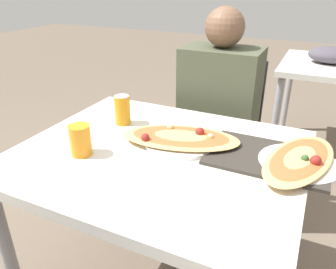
% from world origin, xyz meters
% --- Properties ---
extents(dining_table, '(1.01, 0.84, 0.73)m').
position_xyz_m(dining_table, '(0.00, 0.00, 0.65)').
color(dining_table, silver).
rests_on(dining_table, ground_plane).
extents(chair_far_seated, '(0.40, 0.40, 0.90)m').
position_xyz_m(chair_far_seated, '(0.03, 0.75, 0.50)').
color(chair_far_seated, black).
rests_on(chair_far_seated, ground_plane).
extents(person_seated, '(0.39, 0.28, 1.18)m').
position_xyz_m(person_seated, '(0.03, 0.64, 0.70)').
color(person_seated, '#2D2D38').
rests_on(person_seated, ground_plane).
extents(pizza_main, '(0.48, 0.31, 0.06)m').
position_xyz_m(pizza_main, '(0.04, 0.09, 0.75)').
color(pizza_main, white).
rests_on(pizza_main, dining_table).
extents(soda_can, '(0.07, 0.07, 0.12)m').
position_xyz_m(soda_can, '(-0.25, 0.16, 0.80)').
color(soda_can, orange).
rests_on(soda_can, dining_table).
extents(drink_glass, '(0.08, 0.08, 0.11)m').
position_xyz_m(drink_glass, '(-0.24, -0.14, 0.79)').
color(drink_glass, orange).
rests_on(drink_glass, dining_table).
extents(serving_tray, '(0.40, 0.27, 0.01)m').
position_xyz_m(serving_tray, '(0.36, 0.11, 0.74)').
color(serving_tray, '#332D28').
rests_on(serving_tray, dining_table).
extents(pizza_second, '(0.28, 0.45, 0.06)m').
position_xyz_m(pizza_second, '(0.47, 0.11, 0.75)').
color(pizza_second, white).
rests_on(pizza_second, dining_table).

